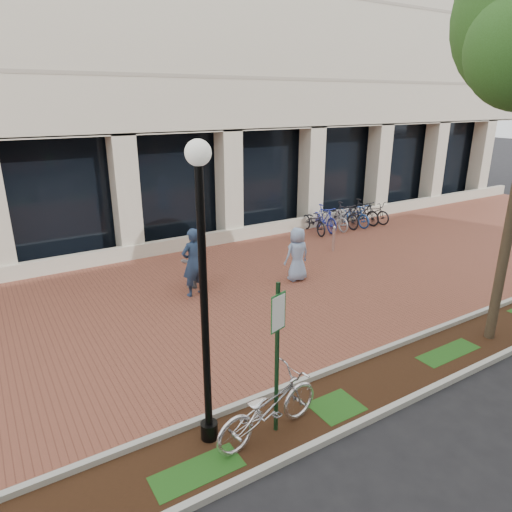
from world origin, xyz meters
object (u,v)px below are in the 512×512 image
parking_sign (278,342)px  lamppost (203,287)px  pedestrian_left (193,262)px  pedestrian_mid (194,261)px  locked_bicycle (268,407)px  bollard (334,239)px  bike_rack_cluster (344,216)px  pedestrian_right (297,254)px

parking_sign → lamppost: size_ratio=0.56×
pedestrian_left → lamppost: bearing=60.5°
pedestrian_mid → locked_bicycle: bearing=70.2°
lamppost → bollard: bearing=38.0°
parking_sign → bike_rack_cluster: parking_sign is taller
parking_sign → bike_rack_cluster: size_ratio=0.63×
locked_bicycle → pedestrian_right: (4.49, 5.27, 0.29)m
lamppost → bollard: 10.58m
locked_bicycle → pedestrian_left: (1.36, 5.87, 0.44)m
pedestrian_left → bollard: size_ratio=2.04×
lamppost → parking_sign: bearing=-22.5°
parking_sign → pedestrian_left: size_ratio=1.36×
bollard → bike_rack_cluster: size_ratio=0.23×
parking_sign → pedestrian_mid: (1.44, 6.44, -0.88)m
bollard → pedestrian_left: bearing=-171.0°
parking_sign → bike_rack_cluster: bearing=25.6°
pedestrian_right → bollard: pedestrian_right is taller
lamppost → pedestrian_left: 6.11m
bike_rack_cluster → parking_sign: bearing=-133.3°
bike_rack_cluster → pedestrian_mid: bearing=-158.6°
lamppost → pedestrian_mid: 6.76m
parking_sign → locked_bicycle: (-0.17, -0.00, -1.14)m
bike_rack_cluster → bollard: bearing=-134.7°
locked_bicycle → pedestrian_mid: bearing=-21.3°
bollard → locked_bicycle: bearing=-137.0°
lamppost → pedestrian_mid: (2.47, 6.01, -1.88)m
locked_bicycle → pedestrian_right: 6.93m
parking_sign → bollard: parking_sign is taller
parking_sign → lamppost: lamppost is taller
bollard → pedestrian_right: bearing=-151.3°
pedestrian_left → bike_rack_cluster: 9.13m
pedestrian_right → bollard: size_ratio=1.72×
lamppost → pedestrian_mid: lamppost is taller
locked_bicycle → pedestrian_left: 6.04m
pedestrian_left → pedestrian_right: pedestrian_left is taller
pedestrian_right → bike_rack_cluster: 6.62m
locked_bicycle → pedestrian_mid: size_ratio=1.28×
locked_bicycle → pedestrian_left: size_ratio=1.05×
parking_sign → pedestrian_mid: bearing=59.8°
lamppost → bollard: size_ratio=4.95×
parking_sign → bollard: (7.12, 6.80, -1.19)m
parking_sign → pedestrian_right: size_ratio=1.62×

